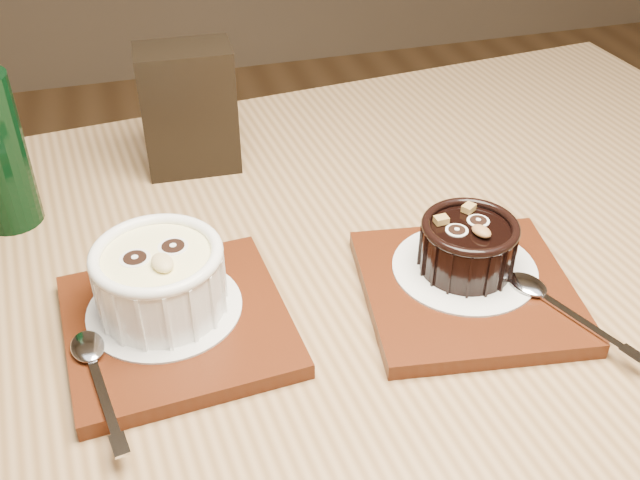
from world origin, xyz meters
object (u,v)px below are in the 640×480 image
at_px(ramekin_white, 160,277).
at_px(tray_left, 178,325).
at_px(ramekin_dark, 468,244).
at_px(table, 320,364).
at_px(condiment_stand, 189,109).
at_px(tray_right, 467,290).

bearing_deg(ramekin_white, tray_left, -74.45).
relative_size(tray_left, ramekin_dark, 2.10).
height_order(table, ramekin_white, ramekin_white).
bearing_deg(table, condiment_stand, 106.78).
xyz_separation_m(ramekin_white, condiment_stand, (0.06, 0.25, 0.02)).
bearing_deg(tray_right, condiment_stand, 124.32).
distance_m(ramekin_white, tray_right, 0.27).
bearing_deg(tray_left, condiment_stand, 78.97).
relative_size(table, ramekin_dark, 14.87).
xyz_separation_m(table, tray_right, (0.12, -0.04, 0.10)).
distance_m(table, tray_left, 0.16).
distance_m(tray_right, ramekin_dark, 0.04).
relative_size(ramekin_white, condiment_stand, 0.77).
bearing_deg(table, ramekin_dark, -8.88).
relative_size(table, tray_right, 7.07).
xyz_separation_m(tray_right, ramekin_dark, (0.01, 0.02, 0.04)).
xyz_separation_m(table, ramekin_dark, (0.13, -0.02, 0.13)).
distance_m(table, tray_right, 0.16).
bearing_deg(ramekin_dark, tray_right, -124.59).
height_order(tray_left, condiment_stand, condiment_stand).
relative_size(table, ramekin_white, 11.80).
xyz_separation_m(tray_left, tray_right, (0.25, -0.02, 0.00)).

